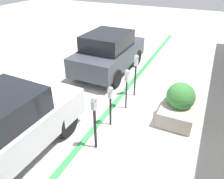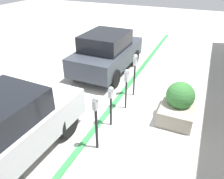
# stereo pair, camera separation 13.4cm
# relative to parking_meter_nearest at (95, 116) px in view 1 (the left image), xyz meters

# --- Properties ---
(ground_plane) EXTENTS (40.00, 40.00, 0.00)m
(ground_plane) POSITION_rel_parking_meter_nearest_xyz_m (1.44, 0.31, -1.00)
(ground_plane) COLOR beige
(curb_strip) EXTENTS (19.00, 0.16, 0.04)m
(curb_strip) POSITION_rel_parking_meter_nearest_xyz_m (1.44, 0.39, -0.98)
(curb_strip) COLOR #338C47
(curb_strip) RESTS_ON ground_plane
(parking_meter_nearest) EXTENTS (0.16, 0.14, 1.52)m
(parking_meter_nearest) POSITION_rel_parking_meter_nearest_xyz_m (0.00, 0.00, 0.00)
(parking_meter_nearest) COLOR black
(parking_meter_nearest) RESTS_ON ground_plane
(parking_meter_second) EXTENTS (0.19, 0.16, 1.27)m
(parking_meter_second) POSITION_rel_parking_meter_nearest_xyz_m (0.99, 0.05, -0.07)
(parking_meter_second) COLOR black
(parking_meter_second) RESTS_ON ground_plane
(parking_meter_middle) EXTENTS (0.18, 0.15, 1.38)m
(parking_meter_middle) POSITION_rel_parking_meter_nearest_xyz_m (1.96, -0.03, 0.03)
(parking_meter_middle) COLOR black
(parking_meter_middle) RESTS_ON ground_plane
(parking_meter_fourth) EXTENTS (0.19, 0.16, 1.54)m
(parking_meter_fourth) POSITION_rel_parking_meter_nearest_xyz_m (2.84, -0.01, 0.15)
(parking_meter_fourth) COLOR black
(parking_meter_fourth) RESTS_ON ground_plane
(planter_box) EXTENTS (1.52, 0.97, 1.17)m
(planter_box) POSITION_rel_parking_meter_nearest_xyz_m (2.15, -1.65, -0.53)
(planter_box) COLOR #A39989
(planter_box) RESTS_ON ground_plane
(parked_car_front) EXTENTS (4.02, 1.89, 1.70)m
(parked_car_front) POSITION_rel_parking_meter_nearest_xyz_m (-1.16, 1.75, -0.11)
(parked_car_front) COLOR #B7B7BC
(parked_car_front) RESTS_ON ground_plane
(parked_car_middle) EXTENTS (3.85, 1.89, 1.71)m
(parked_car_middle) POSITION_rel_parking_meter_nearest_xyz_m (4.27, 1.69, -0.12)
(parked_car_middle) COLOR #383D47
(parked_car_middle) RESTS_ON ground_plane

